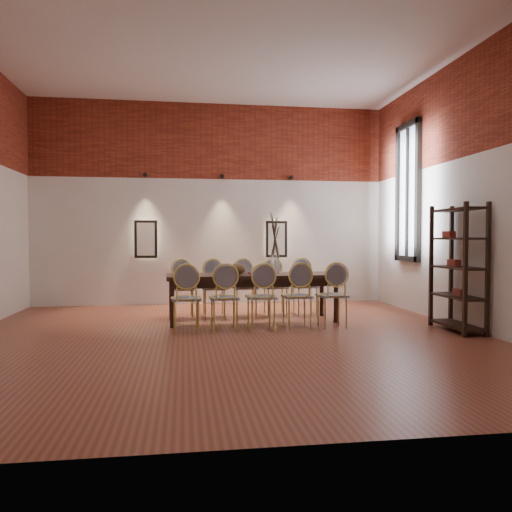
{
  "coord_description": "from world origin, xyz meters",
  "views": [
    {
      "loc": [
        -0.56,
        -6.54,
        1.31
      ],
      "look_at": [
        0.51,
        0.85,
        1.05
      ],
      "focal_mm": 35.0,
      "sensor_mm": 36.0,
      "label": 1
    }
  ],
  "objects": [
    {
      "name": "chair_far_d",
      "position": [
        1.01,
        1.98,
        0.47
      ],
      "size": [
        0.46,
        0.46,
        0.94
      ],
      "primitive_type": null,
      "rotation": [
        0.0,
        0.0,
        3.18
      ],
      "color": "#E1CE61",
      "rests_on": "floor"
    },
    {
      "name": "chair_far_b",
      "position": [
        -0.06,
        1.94,
        0.47
      ],
      "size": [
        0.46,
        0.46,
        0.94
      ],
      "primitive_type": null,
      "rotation": [
        0.0,
        0.0,
        3.18
      ],
      "color": "#E1CE61",
      "rests_on": "floor"
    },
    {
      "name": "vase",
      "position": [
        0.87,
        1.26,
        0.9
      ],
      "size": [
        0.14,
        0.14,
        0.3
      ],
      "primitive_type": "cylinder",
      "color": "silver",
      "rests_on": "dining_table"
    },
    {
      "name": "floor",
      "position": [
        0.0,
        0.0,
        -0.01
      ],
      "size": [
        7.0,
        7.0,
        0.02
      ],
      "primitive_type": "cube",
      "color": "brown",
      "rests_on": "ground"
    },
    {
      "name": "bowl",
      "position": [
        0.27,
        1.19,
        0.84
      ],
      "size": [
        0.24,
        0.24,
        0.18
      ],
      "primitive_type": "ellipsoid",
      "color": "brown",
      "rests_on": "dining_table"
    },
    {
      "name": "shelving_rack",
      "position": [
        3.28,
        0.03,
        0.9
      ],
      "size": [
        0.39,
        1.0,
        1.8
      ],
      "primitive_type": null,
      "rotation": [
        0.0,
        0.0,
        -0.01
      ],
      "color": "black",
      "rests_on": "floor"
    },
    {
      "name": "niche_right",
      "position": [
        1.3,
        3.45,
        1.3
      ],
      "size": [
        0.36,
        0.06,
        0.66
      ],
      "primitive_type": "cube",
      "color": "#FFEAC6",
      "rests_on": "wall_back"
    },
    {
      "name": "chair_far_e",
      "position": [
        1.55,
        2.0,
        0.47
      ],
      "size": [
        0.46,
        0.46,
        0.94
      ],
      "primitive_type": null,
      "rotation": [
        0.0,
        0.0,
        3.18
      ],
      "color": "#E1CE61",
      "rests_on": "floor"
    },
    {
      "name": "chair_far_a",
      "position": [
        -0.59,
        1.92,
        0.47
      ],
      "size": [
        0.46,
        0.46,
        0.94
      ],
      "primitive_type": null,
      "rotation": [
        0.0,
        0.0,
        3.18
      ],
      "color": "#E1CE61",
      "rests_on": "floor"
    },
    {
      "name": "wall_right",
      "position": [
        3.55,
        0.0,
        2.0
      ],
      "size": [
        0.1,
        7.0,
        4.0
      ],
      "primitive_type": "cube",
      "color": "silver",
      "rests_on": "ground"
    },
    {
      "name": "chair_far_c",
      "position": [
        0.48,
        1.96,
        0.47
      ],
      "size": [
        0.46,
        0.46,
        0.94
      ],
      "primitive_type": null,
      "rotation": [
        0.0,
        0.0,
        3.18
      ],
      "color": "#E1CE61",
      "rests_on": "floor"
    },
    {
      "name": "window_glass",
      "position": [
        3.46,
        2.0,
        2.15
      ],
      "size": [
        0.02,
        0.78,
        2.38
      ],
      "primitive_type": "cube",
      "color": "silver",
      "rests_on": "wall_right"
    },
    {
      "name": "ceiling",
      "position": [
        0.0,
        0.0,
        4.01
      ],
      "size": [
        7.0,
        7.0,
        0.02
      ],
      "primitive_type": "cube",
      "color": "silver",
      "rests_on": "ground"
    },
    {
      "name": "book",
      "position": [
        0.58,
        1.27,
        0.77
      ],
      "size": [
        0.27,
        0.19,
        0.03
      ],
      "primitive_type": "cube",
      "rotation": [
        0.0,
        0.0,
        0.04
      ],
      "color": "#9B326B",
      "rests_on": "dining_table"
    },
    {
      "name": "spot_fixture_mid",
      "position": [
        0.2,
        3.42,
        2.55
      ],
      "size": [
        0.08,
        0.1,
        0.08
      ],
      "primitive_type": "cylinder",
      "rotation": [
        1.57,
        0.0,
        0.0
      ],
      "color": "black",
      "rests_on": "wall_back"
    },
    {
      "name": "niche_left",
      "position": [
        -1.3,
        3.45,
        1.3
      ],
      "size": [
        0.36,
        0.06,
        0.66
      ],
      "primitive_type": "cube",
      "color": "#FFEAC6",
      "rests_on": "wall_back"
    },
    {
      "name": "wall_back",
      "position": [
        0.0,
        3.55,
        2.0
      ],
      "size": [
        7.0,
        0.1,
        4.0
      ],
      "primitive_type": "cube",
      "color": "silver",
      "rests_on": "ground"
    },
    {
      "name": "window_mullion",
      "position": [
        3.44,
        2.0,
        2.15
      ],
      "size": [
        0.06,
        0.06,
        2.4
      ],
      "primitive_type": "cube",
      "color": "black",
      "rests_on": "wall_right"
    },
    {
      "name": "dining_table",
      "position": [
        0.51,
        1.25,
        0.38
      ],
      "size": [
        2.72,
        0.97,
        0.75
      ],
      "primitive_type": "cube",
      "rotation": [
        0.0,
        0.0,
        0.04
      ],
      "color": "black",
      "rests_on": "floor"
    },
    {
      "name": "chair_near_b",
      "position": [
        -0.0,
        0.52,
        0.47
      ],
      "size": [
        0.46,
        0.46,
        0.94
      ],
      "primitive_type": null,
      "rotation": [
        0.0,
        0.0,
        0.04
      ],
      "color": "#E1CE61",
      "rests_on": "floor"
    },
    {
      "name": "chair_near_c",
      "position": [
        0.54,
        0.54,
        0.47
      ],
      "size": [
        0.46,
        0.46,
        0.94
      ],
      "primitive_type": null,
      "rotation": [
        0.0,
        0.0,
        0.04
      ],
      "color": "#E1CE61",
      "rests_on": "floor"
    },
    {
      "name": "chair_near_a",
      "position": [
        -0.54,
        0.49,
        0.47
      ],
      "size": [
        0.46,
        0.46,
        0.94
      ],
      "primitive_type": null,
      "rotation": [
        0.0,
        0.0,
        0.04
      ],
      "color": "#E1CE61",
      "rests_on": "floor"
    },
    {
      "name": "window_frame",
      "position": [
        3.44,
        2.0,
        2.15
      ],
      "size": [
        0.08,
        0.9,
        2.5
      ],
      "primitive_type": "cube",
      "color": "black",
      "rests_on": "wall_right"
    },
    {
      "name": "chair_near_e",
      "position": [
        1.61,
        0.58,
        0.47
      ],
      "size": [
        0.46,
        0.46,
        0.94
      ],
      "primitive_type": null,
      "rotation": [
        0.0,
        0.0,
        0.04
      ],
      "color": "#E1CE61",
      "rests_on": "floor"
    },
    {
      "name": "dried_branches",
      "position": [
        0.87,
        1.26,
        1.35
      ],
      "size": [
        0.5,
        0.5,
        0.7
      ],
      "primitive_type": null,
      "color": "#4A3C2D",
      "rests_on": "vase"
    },
    {
      "name": "spot_fixture_right",
      "position": [
        1.6,
        3.42,
        2.55
      ],
      "size": [
        0.08,
        0.1,
        0.08
      ],
      "primitive_type": "cylinder",
      "rotation": [
        1.57,
        0.0,
        0.0
      ],
      "color": "black",
      "rests_on": "wall_back"
    },
    {
      "name": "wall_front",
      "position": [
        0.0,
        -3.55,
        2.0
      ],
      "size": [
        7.0,
        0.1,
        4.0
      ],
      "primitive_type": "cube",
      "color": "silver",
      "rests_on": "ground"
    },
    {
      "name": "spot_fixture_left",
      "position": [
        -1.3,
        3.42,
        2.55
      ],
      "size": [
        0.08,
        0.1,
        0.08
      ],
      "primitive_type": "cylinder",
      "rotation": [
        1.57,
        0.0,
        0.0
      ],
      "color": "black",
      "rests_on": "wall_back"
    },
    {
      "name": "chair_near_d",
      "position": [
        1.07,
        0.56,
        0.47
      ],
      "size": [
        0.46,
        0.46,
        0.94
      ],
      "primitive_type": null,
      "rotation": [
        0.0,
        0.0,
        0.04
      ],
      "color": "#E1CE61",
      "rests_on": "floor"
    },
    {
      "name": "brick_band_right",
      "position": [
        3.48,
        0.0,
        3.25
      ],
      "size": [
        0.02,
        7.0,
        1.5
      ],
      "primitive_type": "cube",
      "color": "maroon",
      "rests_on": "ground"
    },
    {
      "name": "brick_band_back",
      "position": [
        0.0,
        3.48,
        3.25
      ],
      "size": [
        7.0,
        0.02,
        1.5
      ],
      "primitive_type": "cube",
      "color": "maroon",
      "rests_on": "ground"
    }
  ]
}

